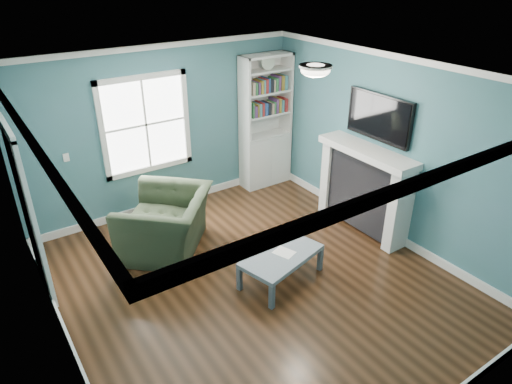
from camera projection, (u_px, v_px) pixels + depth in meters
floor at (255, 281)px, 5.82m from camera, size 5.00×5.00×0.00m
room_walls at (255, 168)px, 5.10m from camera, size 5.00×5.00×5.00m
trim at (255, 196)px, 5.25m from camera, size 4.50×5.00×2.60m
window at (146, 125)px, 6.84m from camera, size 1.40×0.06×1.50m
bookshelf at (265, 135)px, 7.97m from camera, size 0.90×0.35×2.31m
fireplace at (364, 190)px, 6.71m from camera, size 0.44×1.58×1.30m
tv at (379, 117)px, 6.27m from camera, size 0.06×1.10×0.65m
door at (27, 212)px, 5.25m from camera, size 0.12×0.98×2.17m
ceiling_fixture at (315, 69)px, 5.18m from camera, size 0.38×0.38×0.15m
light_switch at (66, 158)px, 6.35m from camera, size 0.08×0.01×0.12m
recliner at (165, 214)px, 6.26m from camera, size 1.45×1.48×1.10m
coffee_table at (281, 258)px, 5.71m from camera, size 1.16×0.82×0.38m
paper_sheet at (284, 252)px, 5.72m from camera, size 0.27×0.30×0.00m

